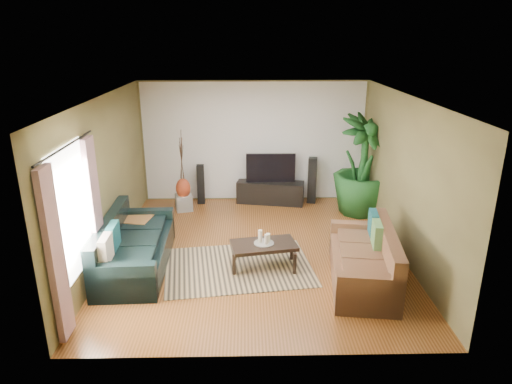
{
  "coord_description": "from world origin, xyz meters",
  "views": [
    {
      "loc": [
        -0.16,
        -7.25,
        3.63
      ],
      "look_at": [
        0.0,
        0.2,
        1.05
      ],
      "focal_mm": 32.0,
      "sensor_mm": 36.0,
      "label": 1
    }
  ],
  "objects_px": {
    "coffee_table": "(264,255)",
    "speaker_left": "(201,184)",
    "pedestal": "(184,203)",
    "vase": "(183,188)",
    "sofa_left": "(136,243)",
    "tv_stand": "(270,192)",
    "speaker_right": "(312,180)",
    "side_table": "(138,232)",
    "potted_plant": "(362,165)",
    "sofa_right": "(363,256)",
    "television": "(271,168)"
  },
  "relations": [
    {
      "from": "tv_stand",
      "to": "sofa_right",
      "type": "bearing_deg",
      "value": -59.81
    },
    {
      "from": "vase",
      "to": "coffee_table",
      "type": "bearing_deg",
      "value": -57.91
    },
    {
      "from": "speaker_right",
      "to": "television",
      "type": "bearing_deg",
      "value": -168.51
    },
    {
      "from": "speaker_left",
      "to": "coffee_table",
      "type": "bearing_deg",
      "value": -69.65
    },
    {
      "from": "sofa_left",
      "to": "tv_stand",
      "type": "bearing_deg",
      "value": -40.41
    },
    {
      "from": "television",
      "to": "vase",
      "type": "height_order",
      "value": "television"
    },
    {
      "from": "sofa_left",
      "to": "potted_plant",
      "type": "relative_size",
      "value": 1.09
    },
    {
      "from": "television",
      "to": "sofa_left",
      "type": "bearing_deg",
      "value": -128.27
    },
    {
      "from": "sofa_left",
      "to": "tv_stand",
      "type": "relative_size",
      "value": 1.53
    },
    {
      "from": "television",
      "to": "vase",
      "type": "bearing_deg",
      "value": -167.18
    },
    {
      "from": "sofa_right",
      "to": "pedestal",
      "type": "bearing_deg",
      "value": -126.75
    },
    {
      "from": "vase",
      "to": "side_table",
      "type": "relative_size",
      "value": 0.82
    },
    {
      "from": "tv_stand",
      "to": "pedestal",
      "type": "bearing_deg",
      "value": -156.68
    },
    {
      "from": "sofa_right",
      "to": "tv_stand",
      "type": "xyz_separation_m",
      "value": [
        -1.23,
        3.51,
        -0.18
      ]
    },
    {
      "from": "tv_stand",
      "to": "speaker_right",
      "type": "relative_size",
      "value": 1.43
    },
    {
      "from": "speaker_left",
      "to": "sofa_left",
      "type": "bearing_deg",
      "value": -107.51
    },
    {
      "from": "television",
      "to": "speaker_left",
      "type": "xyz_separation_m",
      "value": [
        -1.57,
        0.0,
        -0.38
      ]
    },
    {
      "from": "pedestal",
      "to": "side_table",
      "type": "xyz_separation_m",
      "value": [
        -0.6,
        -1.75,
        0.1
      ]
    },
    {
      "from": "speaker_right",
      "to": "speaker_left",
      "type": "bearing_deg",
      "value": -168.51
    },
    {
      "from": "sofa_right",
      "to": "pedestal",
      "type": "xyz_separation_m",
      "value": [
        -3.14,
        3.09,
        -0.25
      ]
    },
    {
      "from": "sofa_right",
      "to": "speaker_left",
      "type": "relative_size",
      "value": 2.25
    },
    {
      "from": "sofa_right",
      "to": "television",
      "type": "distance_m",
      "value": 3.76
    },
    {
      "from": "tv_stand",
      "to": "vase",
      "type": "xyz_separation_m",
      "value": [
        -1.9,
        -0.42,
        0.25
      ]
    },
    {
      "from": "speaker_left",
      "to": "side_table",
      "type": "relative_size",
      "value": 1.67
    },
    {
      "from": "sofa_left",
      "to": "sofa_right",
      "type": "relative_size",
      "value": 1.14
    },
    {
      "from": "coffee_table",
      "to": "television",
      "type": "relative_size",
      "value": 0.95
    },
    {
      "from": "coffee_table",
      "to": "speaker_left",
      "type": "bearing_deg",
      "value": 102.67
    },
    {
      "from": "vase",
      "to": "speaker_right",
      "type": "bearing_deg",
      "value": 8.67
    },
    {
      "from": "sofa_right",
      "to": "speaker_left",
      "type": "height_order",
      "value": "speaker_left"
    },
    {
      "from": "tv_stand",
      "to": "pedestal",
      "type": "distance_m",
      "value": 1.95
    },
    {
      "from": "tv_stand",
      "to": "side_table",
      "type": "xyz_separation_m",
      "value": [
        -2.51,
        -2.17,
        0.02
      ]
    },
    {
      "from": "potted_plant",
      "to": "speaker_left",
      "type": "bearing_deg",
      "value": 169.3
    },
    {
      "from": "pedestal",
      "to": "sofa_left",
      "type": "bearing_deg",
      "value": -99.93
    },
    {
      "from": "coffee_table",
      "to": "tv_stand",
      "type": "bearing_deg",
      "value": 74.56
    },
    {
      "from": "sofa_right",
      "to": "speaker_left",
      "type": "bearing_deg",
      "value": -133.7
    },
    {
      "from": "speaker_left",
      "to": "potted_plant",
      "type": "relative_size",
      "value": 0.43
    },
    {
      "from": "pedestal",
      "to": "side_table",
      "type": "relative_size",
      "value": 0.64
    },
    {
      "from": "pedestal",
      "to": "vase",
      "type": "bearing_deg",
      "value": 0.0
    },
    {
      "from": "sofa_right",
      "to": "pedestal",
      "type": "height_order",
      "value": "sofa_right"
    },
    {
      "from": "sofa_left",
      "to": "sofa_right",
      "type": "xyz_separation_m",
      "value": [
        3.58,
        -0.55,
        0.0
      ]
    },
    {
      "from": "sofa_right",
      "to": "side_table",
      "type": "distance_m",
      "value": 3.98
    },
    {
      "from": "sofa_left",
      "to": "potted_plant",
      "type": "xyz_separation_m",
      "value": [
        4.22,
        2.33,
        0.62
      ]
    },
    {
      "from": "tv_stand",
      "to": "potted_plant",
      "type": "height_order",
      "value": "potted_plant"
    },
    {
      "from": "sofa_left",
      "to": "pedestal",
      "type": "xyz_separation_m",
      "value": [
        0.45,
        2.55,
        -0.25
      ]
    },
    {
      "from": "sofa_left",
      "to": "television",
      "type": "bearing_deg",
      "value": -40.3
    },
    {
      "from": "speaker_right",
      "to": "sofa_left",
      "type": "bearing_deg",
      "value": -126.33
    },
    {
      "from": "sofa_right",
      "to": "pedestal",
      "type": "distance_m",
      "value": 4.41
    },
    {
      "from": "speaker_left",
      "to": "speaker_right",
      "type": "bearing_deg",
      "value": -2.81
    },
    {
      "from": "pedestal",
      "to": "potted_plant",
      "type": "bearing_deg",
      "value": -3.29
    },
    {
      "from": "sofa_left",
      "to": "tv_stand",
      "type": "height_order",
      "value": "sofa_left"
    }
  ]
}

